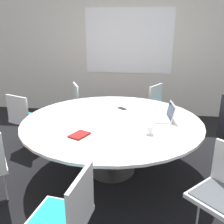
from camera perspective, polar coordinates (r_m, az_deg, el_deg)
The scene contains 11 objects.
ground_plane at distance 3.43m, azimuth 0.00°, elevation -13.19°, with size 16.00×16.00×0.00m, color black.
wall_back at distance 5.38m, azimuth 3.84°, elevation 13.76°, with size 8.00×0.07×2.70m.
conference_table at distance 3.13m, azimuth 0.00°, elevation -2.93°, with size 2.21×2.21×0.73m.
chair_1 at distance 4.40m, azimuth 11.28°, elevation 1.44°, with size 0.58×0.59×0.88m.
chair_2 at distance 4.52m, azimuth -6.57°, elevation 2.14°, with size 0.57×0.58×0.88m.
chair_3 at distance 4.03m, azimuth -19.19°, elevation -0.89°, with size 0.56×0.55×0.88m.
chair_5 at distance 1.97m, azimuth -10.53°, elevation -22.08°, with size 0.47×0.49×0.88m.
laptop at distance 3.15m, azimuth 12.04°, elevation -0.89°, with size 0.29×0.34×0.21m.
spiral_notebook at distance 2.67m, azimuth -7.48°, elevation -5.22°, with size 0.22×0.25×0.02m.
coffee_cup at distance 2.71m, azimuth 8.41°, elevation -4.06°, with size 0.09×0.09×0.09m.
cell_phone at distance 3.53m, azimuth 2.30°, elevation 0.82°, with size 0.15×0.15×0.01m.
Camera 1 is at (0.41, -2.88, 1.81)m, focal length 40.00 mm.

